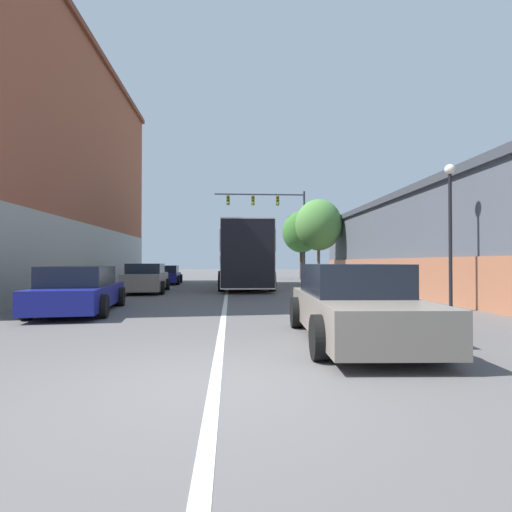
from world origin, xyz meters
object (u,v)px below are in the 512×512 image
object	(u,v)px
parked_car_left_mid	(166,275)
street_lamp	(450,229)
hatchback_foreground	(353,304)
parked_car_left_far	(80,290)
bus	(246,254)
street_tree_far	(301,232)
parked_car_left_near	(146,278)
traffic_signal_gantry	(276,214)
street_tree_near	(319,225)

from	to	relation	value
parked_car_left_mid	street_lamp	size ratio (longest dim) A/B	0.96
hatchback_foreground	parked_car_left_far	distance (m)	7.86
bus	street_tree_far	world-z (taller)	street_tree_far
parked_car_left_near	street_lamp	world-z (taller)	street_lamp
bus	parked_car_left_near	xyz separation A→B (m)	(-4.85, -3.65, -1.26)
parked_car_left_mid	traffic_signal_gantry	distance (m)	11.69
bus	street_lamp	distance (m)	12.80
parked_car_left_near	parked_car_left_far	distance (m)	7.56
parked_car_left_near	street_lamp	distance (m)	13.15
parked_car_left_far	street_lamp	bearing A→B (deg)	-98.45
hatchback_foreground	parked_car_left_far	world-z (taller)	hatchback_foreground
parked_car_left_near	street_tree_near	size ratio (longest dim) A/B	0.85
parked_car_left_near	parked_car_left_far	bearing A→B (deg)	173.49
hatchback_foreground	parked_car_left_mid	bearing A→B (deg)	21.33
bus	street_tree_far	distance (m)	12.02
bus	street_lamp	world-z (taller)	street_lamp
parked_car_left_mid	street_lamp	xyz separation A→B (m)	(10.61, -15.17, 1.82)
street_lamp	parked_car_left_far	bearing A→B (deg)	178.22
parked_car_left_mid	traffic_signal_gantry	size ratio (longest dim) A/B	0.54
hatchback_foreground	parked_car_left_far	size ratio (longest dim) A/B	0.98
parked_car_left_near	traffic_signal_gantry	distance (m)	16.93
parked_car_left_mid	parked_car_left_near	bearing A→B (deg)	178.71
bus	street_lamp	bearing A→B (deg)	-153.09
parked_car_left_far	traffic_signal_gantry	world-z (taller)	traffic_signal_gantry
hatchback_foreground	parked_car_left_mid	size ratio (longest dim) A/B	1.14
bus	street_lamp	size ratio (longest dim) A/B	2.51
traffic_signal_gantry	street_tree_far	size ratio (longest dim) A/B	1.33
parked_car_left_near	parked_car_left_mid	distance (m)	7.29
parked_car_left_mid	traffic_signal_gantry	bearing A→B (deg)	-52.30
hatchback_foreground	street_tree_near	size ratio (longest dim) A/B	0.85
street_lamp	street_tree_far	xyz separation A→B (m)	(-0.43, 22.20, 1.59)
parked_car_left_mid	bus	bearing A→B (deg)	-128.77
parked_car_left_near	parked_car_left_far	size ratio (longest dim) A/B	0.99
traffic_signal_gantry	street_tree_near	distance (m)	7.82
street_tree_near	parked_car_left_near	bearing A→B (deg)	-145.04
hatchback_foreground	street_lamp	xyz separation A→B (m)	(4.17, 4.08, 1.74)
hatchback_foreground	street_lamp	size ratio (longest dim) A/B	1.10
traffic_signal_gantry	street_lamp	xyz separation A→B (m)	(2.58, -22.11, -3.08)
parked_car_left_mid	parked_car_left_far	bearing A→B (deg)	176.67
parked_car_left_mid	parked_car_left_far	world-z (taller)	parked_car_left_far
bus	parked_car_left_far	xyz separation A→B (m)	(-5.14, -11.20, -1.29)
bus	traffic_signal_gantry	size ratio (longest dim) A/B	1.41
parked_car_left_near	parked_car_left_mid	world-z (taller)	parked_car_left_near
parked_car_left_mid	street_lamp	distance (m)	18.61
bus	street_tree_near	xyz separation A→B (m)	(4.93, 3.18, 1.98)
traffic_signal_gantry	street_lamp	bearing A→B (deg)	-83.35
hatchback_foreground	parked_car_left_mid	distance (m)	20.30
street_lamp	street_tree_near	bearing A→B (deg)	92.39
parked_car_left_far	street_tree_near	size ratio (longest dim) A/B	0.86
parked_car_left_near	street_tree_far	world-z (taller)	street_tree_far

